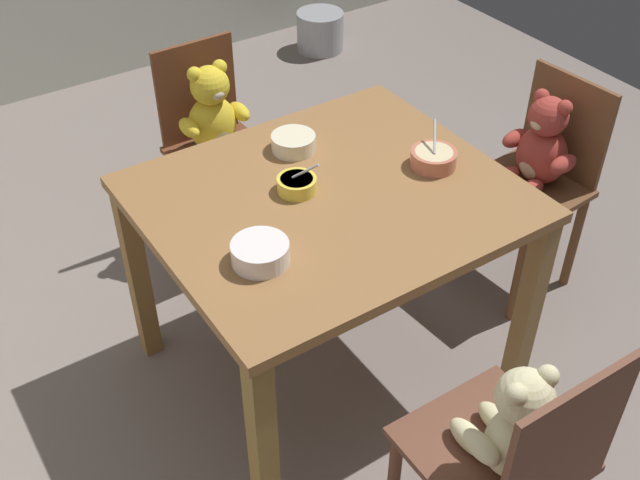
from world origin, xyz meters
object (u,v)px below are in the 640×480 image
object	(u,v)px
teddy_chair_near_right	(538,162)
metal_pail	(320,31)
teddy_chair_near_front	(512,443)
porridge_bowl_white_near_left	(260,252)
dining_table	(329,223)
porridge_bowl_cream_far_center	(293,142)
porridge_bowl_yellow_center	(297,184)
teddy_chair_far_center	(215,129)
porridge_bowl_terracotta_near_right	(433,158)

from	to	relation	value
teddy_chair_near_right	metal_pail	xyz separation A→B (m)	(0.48, 2.16, -0.42)
teddy_chair_near_front	porridge_bowl_white_near_left	distance (m)	0.79
dining_table	porridge_bowl_cream_far_center	xyz separation A→B (m)	(0.04, 0.26, 0.14)
porridge_bowl_cream_far_center	teddy_chair_near_right	bearing A→B (deg)	-17.43
porridge_bowl_yellow_center	porridge_bowl_white_near_left	world-z (taller)	porridge_bowl_yellow_center
dining_table	porridge_bowl_white_near_left	size ratio (longest dim) A/B	6.85
teddy_chair_far_center	dining_table	bearing A→B (deg)	-3.24
porridge_bowl_white_near_left	metal_pail	size ratio (longest dim) A/B	0.55
teddy_chair_near_front	porridge_bowl_yellow_center	size ratio (longest dim) A/B	7.29
porridge_bowl_cream_far_center	metal_pail	distance (m)	2.41
metal_pail	porridge_bowl_terracotta_near_right	bearing A→B (deg)	-115.18
teddy_chair_far_center	porridge_bowl_white_near_left	size ratio (longest dim) A/B	5.44
teddy_chair_near_right	porridge_bowl_white_near_left	xyz separation A→B (m)	(-1.23, -0.14, 0.24)
porridge_bowl_cream_far_center	metal_pail	world-z (taller)	porridge_bowl_cream_far_center
porridge_bowl_white_near_left	metal_pail	distance (m)	2.95
teddy_chair_near_front	teddy_chair_far_center	xyz separation A→B (m)	(0.07, 1.68, 0.01)
teddy_chair_near_right	porridge_bowl_terracotta_near_right	distance (m)	0.61
teddy_chair_far_center	porridge_bowl_yellow_center	size ratio (longest dim) A/B	7.11
porridge_bowl_terracotta_near_right	metal_pail	world-z (taller)	porridge_bowl_terracotta_near_right
dining_table	porridge_bowl_terracotta_near_right	xyz separation A→B (m)	(0.35, -0.05, 0.14)
teddy_chair_near_right	porridge_bowl_cream_far_center	world-z (taller)	teddy_chair_near_right
teddy_chair_near_right	porridge_bowl_yellow_center	distance (m)	1.01
teddy_chair_far_center	porridge_bowl_cream_far_center	bearing A→B (deg)	-0.31
teddy_chair_near_front	teddy_chair_near_right	world-z (taller)	teddy_chair_near_front
porridge_bowl_terracotta_near_right	teddy_chair_near_right	bearing A→B (deg)	4.59
teddy_chair_near_right	teddy_chair_far_center	xyz separation A→B (m)	(-0.88, 0.85, 0.00)
porridge_bowl_cream_far_center	porridge_bowl_white_near_left	xyz separation A→B (m)	(-0.36, -0.42, 0.00)
dining_table	teddy_chair_near_front	size ratio (longest dim) A/B	1.23
metal_pail	dining_table	bearing A→B (deg)	-122.85
teddy_chair_far_center	porridge_bowl_yellow_center	world-z (taller)	porridge_bowl_yellow_center
porridge_bowl_yellow_center	dining_table	bearing A→B (deg)	-43.00
porridge_bowl_yellow_center	porridge_bowl_cream_far_center	world-z (taller)	porridge_bowl_yellow_center
porridge_bowl_cream_far_center	teddy_chair_near_front	bearing A→B (deg)	-93.70
porridge_bowl_terracotta_near_right	porridge_bowl_white_near_left	size ratio (longest dim) A/B	0.92
teddy_chair_far_center	porridge_bowl_yellow_center	distance (m)	0.81
teddy_chair_near_front	porridge_bowl_yellow_center	world-z (taller)	teddy_chair_near_front
porridge_bowl_yellow_center	metal_pail	bearing A→B (deg)	54.98
teddy_chair_far_center	porridge_bowl_yellow_center	bearing A→B (deg)	-8.70
dining_table	metal_pail	bearing A→B (deg)	57.15
porridge_bowl_cream_far_center	porridge_bowl_white_near_left	distance (m)	0.55
dining_table	porridge_bowl_terracotta_near_right	world-z (taller)	porridge_bowl_terracotta_near_right
teddy_chair_far_center	metal_pail	world-z (taller)	teddy_chair_far_center
dining_table	porridge_bowl_cream_far_center	world-z (taller)	porridge_bowl_cream_far_center
porridge_bowl_white_near_left	metal_pail	world-z (taller)	porridge_bowl_white_near_left
teddy_chair_near_front	teddy_chair_near_right	size ratio (longest dim) A/B	1.04
porridge_bowl_white_near_left	porridge_bowl_cream_far_center	bearing A→B (deg)	48.97
teddy_chair_near_front	porridge_bowl_white_near_left	world-z (taller)	teddy_chair_near_front
porridge_bowl_cream_far_center	porridge_bowl_white_near_left	bearing A→B (deg)	-131.03
teddy_chair_near_right	porridge_bowl_cream_far_center	xyz separation A→B (m)	(-0.87, 0.27, 0.24)
teddy_chair_far_center	metal_pail	size ratio (longest dim) A/B	3.01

